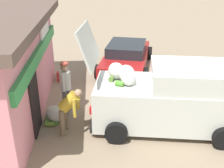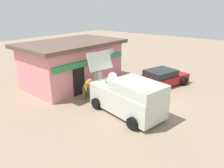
{
  "view_description": "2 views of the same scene",
  "coord_description": "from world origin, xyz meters",
  "px_view_note": "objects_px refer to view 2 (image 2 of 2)",
  "views": [
    {
      "loc": [
        -8.38,
        2.37,
        4.54
      ],
      "look_at": [
        -0.51,
        1.4,
        0.95
      ],
      "focal_mm": 43.97,
      "sensor_mm": 36.0,
      "label": 1
    },
    {
      "loc": [
        -10.16,
        -5.66,
        5.36
      ],
      "look_at": [
        -0.45,
        1.78,
        0.87
      ],
      "focal_mm": 33.71,
      "sensor_mm": 36.0,
      "label": 2
    }
  ],
  "objects_px": {
    "parked_sedan": "(160,78)",
    "storefront_bar": "(73,63)",
    "vendor_standing": "(98,79)",
    "customer_bending": "(87,87)",
    "delivery_van": "(128,96)",
    "paint_bucket": "(118,79)",
    "unloaded_banana_pile": "(90,91)"
  },
  "relations": [
    {
      "from": "storefront_bar",
      "to": "vendor_standing",
      "type": "relative_size",
      "value": 4.26
    },
    {
      "from": "vendor_standing",
      "to": "paint_bucket",
      "type": "bearing_deg",
      "value": 7.56
    },
    {
      "from": "storefront_bar",
      "to": "parked_sedan",
      "type": "distance_m",
      "value": 6.41
    },
    {
      "from": "customer_bending",
      "to": "storefront_bar",
      "type": "bearing_deg",
      "value": 62.57
    },
    {
      "from": "customer_bending",
      "to": "paint_bucket",
      "type": "relative_size",
      "value": 3.46
    },
    {
      "from": "vendor_standing",
      "to": "customer_bending",
      "type": "relative_size",
      "value": 1.24
    },
    {
      "from": "customer_bending",
      "to": "unloaded_banana_pile",
      "type": "distance_m",
      "value": 1.03
    },
    {
      "from": "vendor_standing",
      "to": "customer_bending",
      "type": "distance_m",
      "value": 1.17
    },
    {
      "from": "storefront_bar",
      "to": "paint_bucket",
      "type": "relative_size",
      "value": 18.35
    },
    {
      "from": "paint_bucket",
      "to": "storefront_bar",
      "type": "bearing_deg",
      "value": 134.18
    },
    {
      "from": "parked_sedan",
      "to": "unloaded_banana_pile",
      "type": "bearing_deg",
      "value": 145.35
    },
    {
      "from": "paint_bucket",
      "to": "customer_bending",
      "type": "bearing_deg",
      "value": -173.04
    },
    {
      "from": "parked_sedan",
      "to": "customer_bending",
      "type": "relative_size",
      "value": 3.36
    },
    {
      "from": "vendor_standing",
      "to": "unloaded_banana_pile",
      "type": "relative_size",
      "value": 1.89
    },
    {
      "from": "vendor_standing",
      "to": "storefront_bar",
      "type": "bearing_deg",
      "value": 83.32
    },
    {
      "from": "parked_sedan",
      "to": "customer_bending",
      "type": "distance_m",
      "value": 5.51
    },
    {
      "from": "vendor_standing",
      "to": "customer_bending",
      "type": "bearing_deg",
      "value": -174.43
    },
    {
      "from": "delivery_van",
      "to": "unloaded_banana_pile",
      "type": "bearing_deg",
      "value": 78.33
    },
    {
      "from": "vendor_standing",
      "to": "paint_bucket",
      "type": "height_order",
      "value": "vendor_standing"
    },
    {
      "from": "storefront_bar",
      "to": "parked_sedan",
      "type": "height_order",
      "value": "storefront_bar"
    },
    {
      "from": "delivery_van",
      "to": "paint_bucket",
      "type": "xyz_separation_m",
      "value": [
        3.79,
        3.39,
        -0.77
      ]
    },
    {
      "from": "parked_sedan",
      "to": "delivery_van",
      "type": "bearing_deg",
      "value": -174.62
    },
    {
      "from": "parked_sedan",
      "to": "vendor_standing",
      "type": "distance_m",
      "value": 4.59
    },
    {
      "from": "parked_sedan",
      "to": "vendor_standing",
      "type": "relative_size",
      "value": 2.71
    },
    {
      "from": "storefront_bar",
      "to": "delivery_van",
      "type": "xyz_separation_m",
      "value": [
        -1.48,
        -5.77,
        -0.61
      ]
    },
    {
      "from": "parked_sedan",
      "to": "storefront_bar",
      "type": "bearing_deg",
      "value": 123.04
    },
    {
      "from": "storefront_bar",
      "to": "parked_sedan",
      "type": "relative_size",
      "value": 1.57
    },
    {
      "from": "parked_sedan",
      "to": "vendor_standing",
      "type": "height_order",
      "value": "vendor_standing"
    },
    {
      "from": "customer_bending",
      "to": "unloaded_banana_pile",
      "type": "height_order",
      "value": "customer_bending"
    },
    {
      "from": "paint_bucket",
      "to": "vendor_standing",
      "type": "bearing_deg",
      "value": -172.44
    },
    {
      "from": "storefront_bar",
      "to": "delivery_van",
      "type": "distance_m",
      "value": 5.99
    },
    {
      "from": "vendor_standing",
      "to": "unloaded_banana_pile",
      "type": "xyz_separation_m",
      "value": [
        -0.46,
        0.34,
        -0.77
      ]
    }
  ]
}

